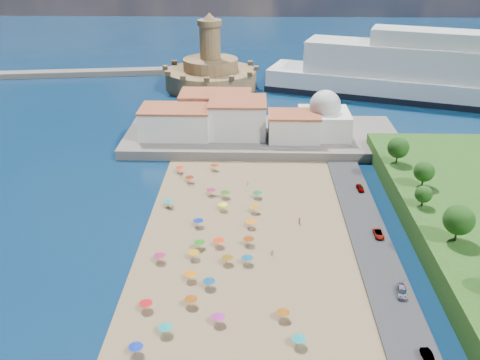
{
  "coord_description": "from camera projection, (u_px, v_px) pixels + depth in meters",
  "views": [
    {
      "loc": [
        7.27,
        -94.32,
        64.3
      ],
      "look_at": [
        4.0,
        25.0,
        8.0
      ],
      "focal_mm": 40.0,
      "sensor_mm": 36.0,
      "label": 1
    }
  ],
  "objects": [
    {
      "name": "ground",
      "position": [
        218.0,
        264.0,
        112.88
      ],
      "size": [
        700.0,
        700.0,
        0.0
      ],
      "primitive_type": "plane",
      "color": "#071938",
      "rests_on": "ground"
    },
    {
      "name": "terrace",
      "position": [
        262.0,
        136.0,
        177.99
      ],
      "size": [
        90.0,
        36.0,
        3.0
      ],
      "primitive_type": "cube",
      "color": "#59544C",
      "rests_on": "ground"
    },
    {
      "name": "jetty",
      "position": [
        205.0,
        105.0,
        210.31
      ],
      "size": [
        18.0,
        70.0,
        2.4
      ],
      "primitive_type": "cube",
      "color": "#59544C",
      "rests_on": "ground"
    },
    {
      "name": "breakwater",
      "position": [
        8.0,
        75.0,
        253.38
      ],
      "size": [
        199.03,
        34.77,
        2.6
      ],
      "primitive_type": "cube",
      "rotation": [
        0.0,
        0.0,
        0.14
      ],
      "color": "#59544C",
      "rests_on": "ground"
    },
    {
      "name": "waterfront_buildings",
      "position": [
        223.0,
        117.0,
        176.18
      ],
      "size": [
        57.0,
        29.0,
        11.0
      ],
      "color": "silver",
      "rests_on": "terrace"
    },
    {
      "name": "domed_building",
      "position": [
        324.0,
        118.0,
        172.5
      ],
      "size": [
        16.0,
        16.0,
        15.0
      ],
      "color": "silver",
      "rests_on": "terrace"
    },
    {
      "name": "fortress",
      "position": [
        211.0,
        73.0,
        235.09
      ],
      "size": [
        40.0,
        40.0,
        32.4
      ],
      "color": "olive",
      "rests_on": "ground"
    },
    {
      "name": "cruise_ship",
      "position": [
        462.0,
        78.0,
        212.86
      ],
      "size": [
        157.01,
        73.14,
        34.52
      ],
      "color": "black",
      "rests_on": "ground"
    },
    {
      "name": "beach_parasols",
      "position": [
        205.0,
        295.0,
        99.86
      ],
      "size": [
        31.97,
        116.46,
        2.2
      ],
      "color": "gray",
      "rests_on": "beach"
    },
    {
      "name": "beachgoers",
      "position": [
        214.0,
        257.0,
        113.45
      ],
      "size": [
        34.12,
        99.65,
        1.85
      ],
      "color": "tan",
      "rests_on": "beach"
    },
    {
      "name": "parked_cars",
      "position": [
        397.0,
        279.0,
        105.76
      ],
      "size": [
        2.65,
        80.26,
        1.38
      ],
      "color": "gray",
      "rests_on": "promenade"
    },
    {
      "name": "hillside_trees",
      "position": [
        467.0,
        245.0,
        100.62
      ],
      "size": [
        12.31,
        103.55,
        8.1
      ],
      "color": "#382314",
      "rests_on": "hillside"
    }
  ]
}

